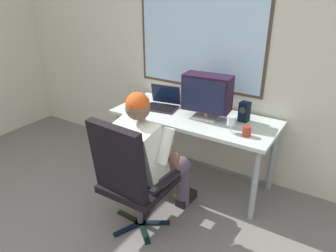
{
  "coord_description": "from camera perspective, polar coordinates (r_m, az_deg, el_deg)",
  "views": [
    {
      "loc": [
        1.42,
        -0.86,
        1.98
      ],
      "look_at": [
        0.03,
        1.35,
        0.79
      ],
      "focal_mm": 34.67,
      "sensor_mm": 36.0,
      "label": 1
    }
  ],
  "objects": [
    {
      "name": "person_seated",
      "position": [
        2.74,
        -3.31,
        -5.03
      ],
      "size": [
        0.54,
        0.78,
        1.21
      ],
      "color": "#584455",
      "rests_on": "ground"
    },
    {
      "name": "wall_rear",
      "position": [
        3.44,
        7.21,
        12.5
      ],
      "size": [
        5.49,
        0.08,
        2.54
      ],
      "color": "beige",
      "rests_on": "ground"
    },
    {
      "name": "desk_speaker",
      "position": [
        3.14,
        13.27,
        2.47
      ],
      "size": [
        0.1,
        0.1,
        0.19
      ],
      "color": "black",
      "rests_on": "desk"
    },
    {
      "name": "laptop",
      "position": [
        3.41,
        -0.87,
        4.32
      ],
      "size": [
        0.36,
        0.32,
        0.22
      ],
      "color": "#2A1F2E",
      "rests_on": "desk"
    },
    {
      "name": "coffee_mug",
      "position": [
        2.86,
        13.68,
        -0.9
      ],
      "size": [
        0.07,
        0.07,
        0.09
      ],
      "color": "#9A2F1C",
      "rests_on": "desk"
    },
    {
      "name": "crt_monitor",
      "position": [
        3.1,
        6.89,
        5.73
      ],
      "size": [
        0.47,
        0.25,
        0.43
      ],
      "color": "beige",
      "rests_on": "desk"
    },
    {
      "name": "desk",
      "position": [
        3.26,
        4.58,
        0.45
      ],
      "size": [
        1.63,
        0.69,
        0.74
      ],
      "color": "#919A99",
      "rests_on": "ground"
    },
    {
      "name": "office_chair",
      "position": [
        2.59,
        -6.99,
        -8.45
      ],
      "size": [
        0.62,
        0.56,
        1.05
      ],
      "color": "black",
      "rests_on": "ground"
    },
    {
      "name": "wine_glass",
      "position": [
        2.87,
        11.06,
        0.77
      ],
      "size": [
        0.07,
        0.07,
        0.16
      ],
      "color": "silver",
      "rests_on": "desk"
    }
  ]
}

